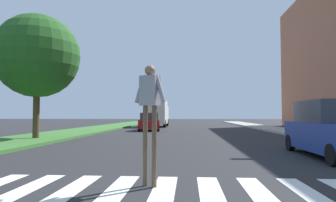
# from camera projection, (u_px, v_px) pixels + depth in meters

# --- Properties ---
(ground_plane) EXTENTS (140.00, 140.00, 0.00)m
(ground_plane) POSITION_uv_depth(u_px,v_px,m) (183.00, 129.00, 29.06)
(ground_plane) COLOR #262628
(crosswalk) EXTENTS (7.65, 2.20, 0.01)m
(crosswalk) POSITION_uv_depth(u_px,v_px,m) (164.00, 188.00, 5.83)
(crosswalk) COLOR silver
(crosswalk) RESTS_ON ground_plane
(median_strip) EXTENTS (4.24, 64.00, 0.15)m
(median_strip) POSITION_uv_depth(u_px,v_px,m) (93.00, 129.00, 27.65)
(median_strip) COLOR #386B2D
(median_strip) RESTS_ON ground_plane
(tree_mid) EXTENTS (4.75, 4.75, 7.05)m
(tree_mid) POSITION_uv_depth(u_px,v_px,m) (37.00, 56.00, 16.87)
(tree_mid) COLOR #4C3823
(tree_mid) RESTS_ON median_strip
(sidewalk_right) EXTENTS (3.00, 64.00, 0.15)m
(sidewalk_right) POSITION_uv_depth(u_px,v_px,m) (280.00, 130.00, 26.48)
(sidewalk_right) COLOR #9E9991
(sidewalk_right) RESTS_ON ground_plane
(traffic_light_gantry) EXTENTS (8.52, 0.30, 6.00)m
(traffic_light_gantry) POSITION_uv_depth(u_px,v_px,m) (20.00, 10.00, 8.15)
(traffic_light_gantry) COLOR gold
(traffic_light_gantry) RESTS_ON median_strip
(pedestrian_performer) EXTENTS (0.71, 0.39, 2.49)m
(pedestrian_performer) POSITION_uv_depth(u_px,v_px,m) (150.00, 105.00, 6.07)
(pedestrian_performer) COLOR brown
(pedestrian_performer) RESTS_ON ground_plane
(suv_crossing) EXTENTS (2.03, 4.63, 1.97)m
(suv_crossing) POSITION_uv_depth(u_px,v_px,m) (333.00, 130.00, 10.22)
(suv_crossing) COLOR navy
(suv_crossing) RESTS_ON ground_plane
(sedan_midblock) EXTENTS (2.22, 4.31, 1.63)m
(sedan_midblock) POSITION_uv_depth(u_px,v_px,m) (149.00, 122.00, 27.10)
(sedan_midblock) COLOR maroon
(sedan_midblock) RESTS_ON ground_plane
(truck_box_delivery) EXTENTS (2.40, 6.20, 3.10)m
(truck_box_delivery) POSITION_uv_depth(u_px,v_px,m) (157.00, 113.00, 35.55)
(truck_box_delivery) COLOR silver
(truck_box_delivery) RESTS_ON ground_plane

